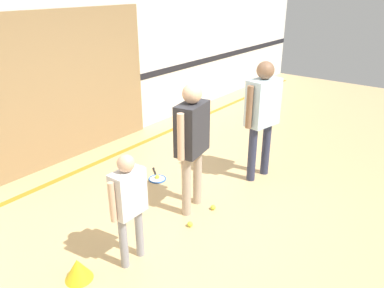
{
  "coord_description": "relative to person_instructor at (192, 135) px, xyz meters",
  "views": [
    {
      "loc": [
        -3.16,
        -2.46,
        2.68
      ],
      "look_at": [
        0.08,
        0.07,
        0.9
      ],
      "focal_mm": 35.0,
      "sensor_mm": 36.0,
      "label": 1
    }
  ],
  "objects": [
    {
      "name": "person_student_right",
      "position": [
        1.28,
        -0.25,
        0.05
      ],
      "size": [
        0.64,
        0.35,
        1.72
      ],
      "rotation": [
        0.0,
        0.0,
        2.95
      ],
      "color": "#2D334C",
      "rests_on": "ground_plane"
    },
    {
      "name": "wall_panel",
      "position": [
        0.08,
        2.53,
        0.16
      ],
      "size": [
        3.11,
        0.05,
        2.34
      ],
      "color": "#93754C",
      "rests_on": "ground_plane"
    },
    {
      "name": "floor_stripe",
      "position": [
        -0.08,
        2.02,
        -1.01
      ],
      "size": [
        14.4,
        0.1,
        0.01
      ],
      "color": "orange",
      "rests_on": "ground_plane"
    },
    {
      "name": "person_student_left",
      "position": [
        -1.16,
        -0.12,
        -0.26
      ],
      "size": [
        0.46,
        0.19,
        1.22
      ],
      "rotation": [
        0.0,
        0.0,
        0.01
      ],
      "color": "gray",
      "rests_on": "ground_plane"
    },
    {
      "name": "racket_spare_on_floor",
      "position": [
        0.29,
        0.89,
        -1.0
      ],
      "size": [
        0.42,
        0.48,
        0.03
      ],
      "rotation": [
        0.0,
        0.0,
        0.92
      ],
      "color": "blue",
      "rests_on": "ground_plane"
    },
    {
      "name": "ground_plane",
      "position": [
        -0.08,
        -0.07,
        -1.01
      ],
      "size": [
        16.0,
        16.0,
        0.0
      ],
      "primitive_type": "plane",
      "color": "tan"
    },
    {
      "name": "wall_back",
      "position": [
        -0.08,
        2.59,
        0.58
      ],
      "size": [
        16.0,
        0.07,
        3.2
      ],
      "color": "silver",
      "rests_on": "ground_plane"
    },
    {
      "name": "tennis_ball_by_spare_racket",
      "position": [
        0.29,
        0.88,
        -0.98
      ],
      "size": [
        0.07,
        0.07,
        0.07
      ],
      "primitive_type": "sphere",
      "color": "#CCE038",
      "rests_on": "ground_plane"
    },
    {
      "name": "tennis_ball_near_instructor",
      "position": [
        0.13,
        -0.24,
        -0.98
      ],
      "size": [
        0.07,
        0.07,
        0.07
      ],
      "primitive_type": "sphere",
      "color": "#CCE038",
      "rests_on": "ground_plane"
    },
    {
      "name": "training_cone",
      "position": [
        -1.68,
        0.1,
        -0.9
      ],
      "size": [
        0.28,
        0.28,
        0.23
      ],
      "color": "yellow",
      "rests_on": "ground_plane"
    },
    {
      "name": "tennis_ball_stray_left",
      "position": [
        -0.33,
        -0.23,
        -0.98
      ],
      "size": [
        0.07,
        0.07,
        0.07
      ],
      "primitive_type": "sphere",
      "color": "#CCE038",
      "rests_on": "ground_plane"
    },
    {
      "name": "person_instructor",
      "position": [
        0.0,
        0.0,
        0.0
      ],
      "size": [
        0.61,
        0.33,
        1.64
      ],
      "rotation": [
        0.0,
        0.0,
        0.18
      ],
      "color": "tan",
      "rests_on": "ground_plane"
    }
  ]
}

